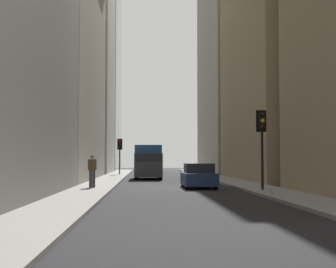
% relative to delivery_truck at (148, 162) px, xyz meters
% --- Properties ---
extents(ground_plane, '(135.00, 135.00, 0.00)m').
position_rel_delivery_truck_xyz_m(ground_plane, '(-12.98, -1.40, -1.46)').
color(ground_plane, black).
extents(sidewalk_right, '(90.00, 2.20, 0.14)m').
position_rel_delivery_truck_xyz_m(sidewalk_right, '(-12.98, 3.10, -1.39)').
color(sidewalk_right, gray).
rests_on(sidewalk_right, ground_plane).
extents(sidewalk_left, '(90.00, 2.20, 0.14)m').
position_rel_delivery_truck_xyz_m(sidewalk_left, '(-12.98, -5.90, -1.39)').
color(sidewalk_left, gray).
rests_on(sidewalk_left, ground_plane).
extents(building_left_midfar, '(18.11, 10.00, 26.66)m').
position_rel_delivery_truck_xyz_m(building_left_midfar, '(-3.89, -12.00, 11.87)').
color(building_left_midfar, '#9E8966').
rests_on(building_left_midfar, ground_plane).
extents(building_left_far, '(19.60, 10.50, 30.36)m').
position_rel_delivery_truck_xyz_m(building_left_far, '(16.61, -11.99, 13.73)').
color(building_left_far, '#A8A091').
rests_on(building_left_far, ground_plane).
extents(building_right_midfar, '(19.47, 10.50, 21.85)m').
position_rel_delivery_truck_xyz_m(building_right_midfar, '(-3.14, 9.19, 9.47)').
color(building_right_midfar, '#A8A091').
rests_on(building_right_midfar, ground_plane).
extents(building_right_far, '(13.67, 10.50, 29.80)m').
position_rel_delivery_truck_xyz_m(building_right_far, '(16.28, 9.19, 13.45)').
color(building_right_far, '#B7B2A5').
rests_on(building_right_far, ground_plane).
extents(delivery_truck, '(6.46, 2.25, 2.84)m').
position_rel_delivery_truck_xyz_m(delivery_truck, '(0.00, 0.00, 0.00)').
color(delivery_truck, '#285699').
rests_on(delivery_truck, ground_plane).
extents(sedan_navy, '(4.30, 1.78, 1.42)m').
position_rel_delivery_truck_xyz_m(sedan_navy, '(-13.85, -2.80, -0.80)').
color(sedan_navy, navy).
rests_on(sedan_navy, ground_plane).
extents(traffic_light_foreground, '(0.43, 0.52, 4.00)m').
position_rel_delivery_truck_xyz_m(traffic_light_foreground, '(-17.75, -5.59, 1.62)').
color(traffic_light_foreground, black).
rests_on(traffic_light_foreground, sidewalk_left).
extents(traffic_light_midblock, '(0.43, 0.52, 3.61)m').
position_rel_delivery_truck_xyz_m(traffic_light_midblock, '(8.56, 2.83, 1.32)').
color(traffic_light_midblock, black).
rests_on(traffic_light_midblock, sidewalk_right).
extents(pedestrian, '(0.26, 0.44, 1.77)m').
position_rel_delivery_truck_xyz_m(pedestrian, '(-15.55, 3.12, -0.35)').
color(pedestrian, '#33333D').
rests_on(pedestrian, sidewalk_right).
extents(discarded_bottle, '(0.07, 0.07, 0.27)m').
position_rel_delivery_truck_xyz_m(discarded_bottle, '(-21.47, -5.11, -1.21)').
color(discarded_bottle, '#999EA3').
rests_on(discarded_bottle, sidewalk_left).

